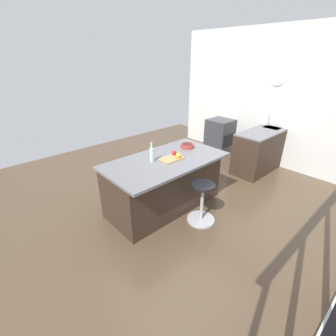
# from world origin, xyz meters

# --- Properties ---
(ground_plane) EXTENTS (7.64, 7.64, 0.00)m
(ground_plane) POSITION_xyz_m (0.00, 0.00, 0.00)
(ground_plane) COLOR brown
(interior_partition_left) EXTENTS (0.15, 4.98, 2.99)m
(interior_partition_left) POSITION_xyz_m (-2.94, 0.00, 1.49)
(interior_partition_left) COLOR silver
(interior_partition_left) RESTS_ON ground_plane
(sink_cabinet) EXTENTS (1.86, 0.60, 1.20)m
(sink_cabinet) POSITION_xyz_m (-2.59, 0.21, 0.47)
(sink_cabinet) COLOR #38281E
(sink_cabinet) RESTS_ON ground_plane
(oven_range) EXTENTS (0.60, 0.61, 0.89)m
(oven_range) POSITION_xyz_m (-2.59, -1.07, 0.44)
(oven_range) COLOR #38383D
(oven_range) RESTS_ON ground_plane
(kitchen_island) EXTENTS (1.98, 1.06, 0.90)m
(kitchen_island) POSITION_xyz_m (0.22, -0.15, 0.45)
(kitchen_island) COLOR #38281E
(kitchen_island) RESTS_ON ground_plane
(stool_by_window) EXTENTS (0.44, 0.44, 0.66)m
(stool_by_window) POSITION_xyz_m (0.06, 0.56, 0.31)
(stool_by_window) COLOR #B7B7BC
(stool_by_window) RESTS_ON ground_plane
(cutting_board) EXTENTS (0.36, 0.24, 0.02)m
(cutting_board) POSITION_xyz_m (0.15, -0.04, 0.91)
(cutting_board) COLOR tan
(cutting_board) RESTS_ON kitchen_island
(apple_yellow) EXTENTS (0.08, 0.08, 0.08)m
(apple_yellow) POSITION_xyz_m (0.06, 0.02, 0.96)
(apple_yellow) COLOR gold
(apple_yellow) RESTS_ON cutting_board
(apple_red) EXTENTS (0.08, 0.08, 0.08)m
(apple_red) POSITION_xyz_m (0.02, -0.11, 0.95)
(apple_red) COLOR red
(apple_red) RESTS_ON cutting_board
(water_bottle) EXTENTS (0.06, 0.06, 0.31)m
(water_bottle) POSITION_xyz_m (0.43, -0.19, 1.02)
(water_bottle) COLOR silver
(water_bottle) RESTS_ON kitchen_island
(fruit_bowl) EXTENTS (0.23, 0.23, 0.07)m
(fruit_bowl) POSITION_xyz_m (-0.41, -0.23, 0.93)
(fruit_bowl) COLOR #993833
(fruit_bowl) RESTS_ON kitchen_island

